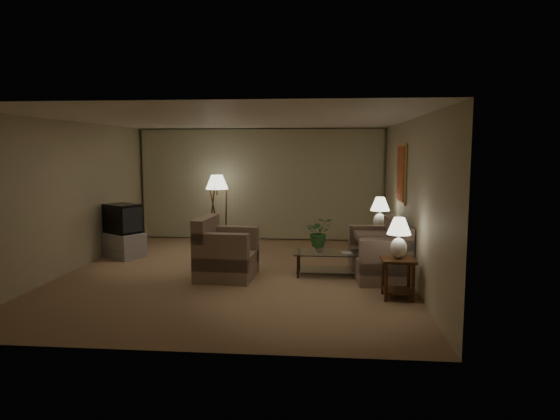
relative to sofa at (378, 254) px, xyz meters
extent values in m
plane|color=#A4725A|center=(-2.50, -0.08, -0.38)|extent=(7.00, 7.00, 0.00)
cube|color=#C4BB96|center=(-2.50, 3.42, 0.97)|extent=(6.00, 0.04, 2.70)
cube|color=#C4BB96|center=(-5.50, -0.08, 0.97)|extent=(0.04, 7.00, 2.70)
cube|color=#C4BB96|center=(0.50, -0.08, 0.97)|extent=(0.04, 7.00, 2.70)
cube|color=white|center=(-2.50, -0.08, 2.32)|extent=(6.00, 7.00, 0.04)
cube|color=#BEBB93|center=(-2.50, 3.34, 0.97)|extent=(5.85, 0.12, 2.65)
cube|color=gold|center=(0.48, 0.72, 1.37)|extent=(0.03, 0.90, 1.10)
cube|color=#A62C1E|center=(0.45, 0.72, 1.37)|extent=(0.02, 0.80, 1.00)
cube|color=gray|center=(0.00, 0.00, -0.18)|extent=(1.81, 1.07, 0.40)
cube|color=gray|center=(-2.60, -0.43, -0.16)|extent=(1.11, 1.06, 0.44)
cube|color=#34200E|center=(0.15, -1.35, 0.20)|extent=(0.49, 0.49, 0.04)
cube|color=#34200E|center=(0.15, -1.35, -0.26)|extent=(0.41, 0.41, 0.02)
cylinder|color=#34200E|center=(-0.04, -1.54, -0.10)|extent=(0.05, 0.05, 0.56)
cylinder|color=#34200E|center=(-0.04, -1.16, -0.10)|extent=(0.05, 0.05, 0.56)
cylinder|color=#34200E|center=(0.34, -1.54, -0.10)|extent=(0.05, 0.05, 0.56)
cylinder|color=#34200E|center=(0.34, -1.16, -0.10)|extent=(0.05, 0.05, 0.56)
cube|color=#34200E|center=(0.15, 1.25, 0.20)|extent=(0.51, 0.43, 0.04)
cube|color=#34200E|center=(0.15, 1.25, -0.26)|extent=(0.43, 0.36, 0.02)
cylinder|color=#34200E|center=(-0.05, 1.09, -0.10)|extent=(0.05, 0.05, 0.56)
cylinder|color=#34200E|center=(-0.05, 1.41, -0.10)|extent=(0.05, 0.05, 0.56)
cylinder|color=#34200E|center=(0.35, 1.09, -0.10)|extent=(0.05, 0.05, 0.56)
cylinder|color=#34200E|center=(0.35, 1.41, -0.10)|extent=(0.05, 0.05, 0.56)
ellipsoid|color=white|center=(0.15, -1.35, 0.38)|extent=(0.25, 0.25, 0.31)
cylinder|color=white|center=(0.15, -1.35, 0.57)|extent=(0.03, 0.03, 0.07)
cone|color=white|center=(0.15, -1.35, 0.71)|extent=(0.35, 0.35, 0.25)
ellipsoid|color=white|center=(0.15, 1.25, 0.39)|extent=(0.27, 0.27, 0.33)
cylinder|color=white|center=(0.15, 1.25, 0.59)|extent=(0.03, 0.03, 0.08)
cone|color=white|center=(0.15, 1.25, 0.75)|extent=(0.38, 0.38, 0.27)
cube|color=silver|center=(-0.88, -0.10, 0.03)|extent=(1.16, 0.63, 0.02)
cube|color=silver|center=(-0.88, -0.10, -0.28)|extent=(1.07, 0.55, 0.01)
cylinder|color=#3F2919|center=(-1.38, -0.35, -0.18)|extent=(0.04, 0.04, 0.40)
cylinder|color=#3F2919|center=(-1.38, 0.15, -0.18)|extent=(0.04, 0.04, 0.40)
cylinder|color=#3F2919|center=(-0.37, -0.35, -0.18)|extent=(0.04, 0.04, 0.40)
cylinder|color=#3F2919|center=(-0.37, 0.15, -0.18)|extent=(0.04, 0.04, 0.40)
cube|color=#B3B3B6|center=(-5.05, 1.06, -0.13)|extent=(1.37, 1.35, 0.50)
cube|color=black|center=(-5.05, 1.06, 0.42)|extent=(1.14, 1.12, 0.59)
cylinder|color=#34200E|center=(-3.44, 2.69, 0.88)|extent=(0.04, 0.04, 0.23)
cone|color=white|center=(-3.44, 2.69, 1.06)|extent=(0.52, 0.52, 0.33)
cylinder|color=#B05B3B|center=(-2.83, 2.02, -0.18)|extent=(0.65, 0.65, 0.40)
imported|color=white|center=(-1.03, -0.10, 0.11)|extent=(0.20, 0.20, 0.16)
imported|color=#327233|center=(-1.03, -0.10, 0.45)|extent=(0.52, 0.47, 0.51)
imported|color=olive|center=(-0.63, -0.20, 0.04)|extent=(0.20, 0.25, 0.02)
camera|label=1|loc=(-0.93, -8.67, 1.82)|focal=32.00mm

